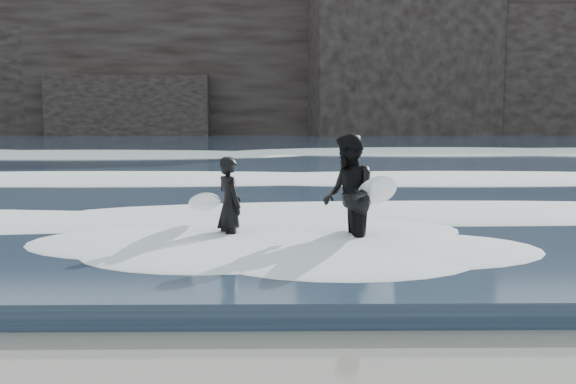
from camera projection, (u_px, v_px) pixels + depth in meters
sea at (250, 150)px, 33.24m from camera, size 90.00×52.00×0.30m
headland at (259, 63)px, 49.51m from camera, size 70.00×9.00×10.00m
foam_near at (209, 209)px, 13.37m from camera, size 60.00×3.20×0.20m
foam_mid at (233, 172)px, 20.31m from camera, size 60.00×4.00×0.24m
foam_far at (246, 150)px, 29.24m from camera, size 60.00×4.80×0.30m
surfer_left at (224, 205)px, 11.29m from camera, size 1.07×1.86×1.53m
surfer_right at (351, 196)px, 10.90m from camera, size 1.17×2.12×1.91m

